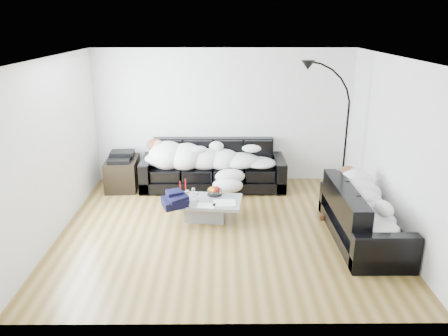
{
  "coord_description": "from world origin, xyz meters",
  "views": [
    {
      "loc": [
        -0.04,
        -6.14,
        3.1
      ],
      "look_at": [
        0.0,
        0.3,
        0.9
      ],
      "focal_mm": 35.0,
      "sensor_mm": 36.0,
      "label": 1
    }
  ],
  "objects_px": {
    "shoes": "(333,215)",
    "sleeper_back": "(213,156)",
    "wine_glass_a": "(193,192)",
    "candle_left": "(180,188)",
    "stereo": "(121,156)",
    "candle_right": "(186,186)",
    "sofa_right": "(364,214)",
    "floor_lamp": "(346,141)",
    "sleeper_right": "(366,200)",
    "wine_glass_c": "(197,196)",
    "sofa_back": "(213,165)",
    "coffee_table": "(205,209)",
    "av_cabinet": "(123,173)",
    "fruit_bowl": "(214,191)"
  },
  "relations": [
    {
      "from": "fruit_bowl",
      "to": "floor_lamp",
      "type": "bearing_deg",
      "value": 16.49
    },
    {
      "from": "shoes",
      "to": "sleeper_back",
      "type": "bearing_deg",
      "value": 170.92
    },
    {
      "from": "shoes",
      "to": "av_cabinet",
      "type": "height_order",
      "value": "av_cabinet"
    },
    {
      "from": "stereo",
      "to": "shoes",
      "type": "bearing_deg",
      "value": -24.35
    },
    {
      "from": "sofa_right",
      "to": "candle_right",
      "type": "distance_m",
      "value": 2.85
    },
    {
      "from": "coffee_table",
      "to": "sofa_right",
      "type": "bearing_deg",
      "value": -16.46
    },
    {
      "from": "sofa_back",
      "to": "sleeper_right",
      "type": "xyz_separation_m",
      "value": [
        2.24,
        -2.13,
        0.18
      ]
    },
    {
      "from": "sofa_back",
      "to": "wine_glass_a",
      "type": "distance_m",
      "value": 1.33
    },
    {
      "from": "sofa_back",
      "to": "sleeper_back",
      "type": "relative_size",
      "value": 1.18
    },
    {
      "from": "sofa_right",
      "to": "sleeper_right",
      "type": "height_order",
      "value": "sleeper_right"
    },
    {
      "from": "sofa_right",
      "to": "fruit_bowl",
      "type": "relative_size",
      "value": 8.25
    },
    {
      "from": "fruit_bowl",
      "to": "candle_right",
      "type": "xyz_separation_m",
      "value": [
        -0.48,
        0.07,
        0.05
      ]
    },
    {
      "from": "sleeper_right",
      "to": "wine_glass_a",
      "type": "relative_size",
      "value": 11.01
    },
    {
      "from": "av_cabinet",
      "to": "floor_lamp",
      "type": "bearing_deg",
      "value": -10.53
    },
    {
      "from": "fruit_bowl",
      "to": "wine_glass_c",
      "type": "xyz_separation_m",
      "value": [
        -0.27,
        -0.24,
        0.01
      ]
    },
    {
      "from": "candle_right",
      "to": "stereo",
      "type": "bearing_deg",
      "value": 138.62
    },
    {
      "from": "coffee_table",
      "to": "wine_glass_a",
      "type": "relative_size",
      "value": 7.43
    },
    {
      "from": "sleeper_back",
      "to": "candle_left",
      "type": "xyz_separation_m",
      "value": [
        -0.52,
        -1.14,
        -0.2
      ]
    },
    {
      "from": "wine_glass_a",
      "to": "floor_lamp",
      "type": "bearing_deg",
      "value": 15.76
    },
    {
      "from": "candle_right",
      "to": "shoes",
      "type": "relative_size",
      "value": 0.54
    },
    {
      "from": "floor_lamp",
      "to": "shoes",
      "type": "bearing_deg",
      "value": -103.09
    },
    {
      "from": "shoes",
      "to": "floor_lamp",
      "type": "height_order",
      "value": "floor_lamp"
    },
    {
      "from": "sofa_right",
      "to": "wine_glass_a",
      "type": "distance_m",
      "value": 2.68
    },
    {
      "from": "wine_glass_a",
      "to": "candle_left",
      "type": "relative_size",
      "value": 0.69
    },
    {
      "from": "stereo",
      "to": "sleeper_back",
      "type": "bearing_deg",
      "value": -4.79
    },
    {
      "from": "sleeper_back",
      "to": "floor_lamp",
      "type": "xyz_separation_m",
      "value": [
        2.34,
        -0.5,
        0.43
      ]
    },
    {
      "from": "sleeper_right",
      "to": "wine_glass_a",
      "type": "distance_m",
      "value": 2.69
    },
    {
      "from": "sofa_back",
      "to": "sleeper_back",
      "type": "height_order",
      "value": "sofa_back"
    },
    {
      "from": "sleeper_right",
      "to": "fruit_bowl",
      "type": "height_order",
      "value": "sleeper_right"
    },
    {
      "from": "av_cabinet",
      "to": "floor_lamp",
      "type": "xyz_separation_m",
      "value": [
        4.09,
        -0.54,
        0.79
      ]
    },
    {
      "from": "shoes",
      "to": "candle_right",
      "type": "bearing_deg",
      "value": -160.57
    },
    {
      "from": "sofa_right",
      "to": "candle_left",
      "type": "bearing_deg",
      "value": 71.26
    },
    {
      "from": "sofa_right",
      "to": "sleeper_right",
      "type": "distance_m",
      "value": 0.22
    },
    {
      "from": "fruit_bowl",
      "to": "wine_glass_c",
      "type": "distance_m",
      "value": 0.36
    },
    {
      "from": "wine_glass_c",
      "to": "shoes",
      "type": "xyz_separation_m",
      "value": [
        2.22,
        0.05,
        -0.37
      ]
    },
    {
      "from": "stereo",
      "to": "floor_lamp",
      "type": "bearing_deg",
      "value": -11.09
    },
    {
      "from": "sleeper_right",
      "to": "av_cabinet",
      "type": "relative_size",
      "value": 2.06
    },
    {
      "from": "wine_glass_a",
      "to": "sleeper_back",
      "type": "bearing_deg",
      "value": 76.47
    },
    {
      "from": "floor_lamp",
      "to": "fruit_bowl",
      "type": "bearing_deg",
      "value": -154.51
    },
    {
      "from": "sleeper_right",
      "to": "shoes",
      "type": "height_order",
      "value": "sleeper_right"
    },
    {
      "from": "sofa_right",
      "to": "candle_right",
      "type": "bearing_deg",
      "value": 70.14
    },
    {
      "from": "sofa_back",
      "to": "sleeper_back",
      "type": "distance_m",
      "value": 0.21
    },
    {
      "from": "candle_right",
      "to": "shoes",
      "type": "xyz_separation_m",
      "value": [
        2.42,
        -0.26,
        -0.41
      ]
    },
    {
      "from": "wine_glass_a",
      "to": "sofa_right",
      "type": "bearing_deg",
      "value": -18.16
    },
    {
      "from": "sofa_back",
      "to": "coffee_table",
      "type": "bearing_deg",
      "value": -94.15
    },
    {
      "from": "sofa_right",
      "to": "sleeper_back",
      "type": "bearing_deg",
      "value": 47.15
    },
    {
      "from": "sofa_right",
      "to": "wine_glass_c",
      "type": "bearing_deg",
      "value": 75.08
    },
    {
      "from": "sofa_back",
      "to": "wine_glass_c",
      "type": "xyz_separation_m",
      "value": [
        -0.23,
        -1.47,
        -0.03
      ]
    },
    {
      "from": "sleeper_back",
      "to": "candle_right",
      "type": "relative_size",
      "value": 9.0
    },
    {
      "from": "sleeper_right",
      "to": "wine_glass_c",
      "type": "height_order",
      "value": "sleeper_right"
    }
  ]
}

